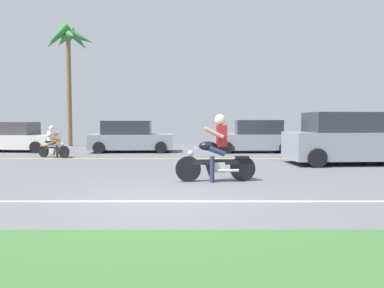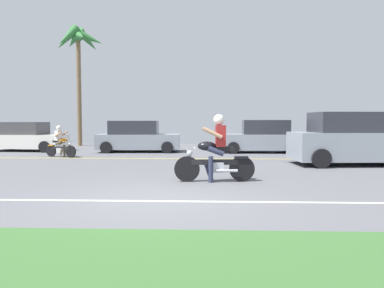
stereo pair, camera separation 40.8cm
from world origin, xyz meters
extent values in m
cube|color=slate|center=(0.00, 3.00, -0.02)|extent=(56.00, 30.00, 0.04)
cube|color=silver|center=(0.00, -0.14, 0.00)|extent=(50.40, 0.12, 0.01)
cube|color=yellow|center=(0.00, 7.98, 0.00)|extent=(50.40, 0.12, 0.01)
cylinder|color=black|center=(0.41, 2.21, 0.32)|extent=(0.65, 0.14, 0.65)
cylinder|color=black|center=(1.81, 2.31, 0.32)|extent=(0.65, 0.14, 0.65)
cylinder|color=#B7BAC1|center=(0.52, 2.21, 0.59)|extent=(0.29, 0.07, 0.56)
cube|color=black|center=(1.11, 2.26, 0.50)|extent=(1.18, 0.19, 0.13)
cube|color=#B7BAC1|center=(1.17, 2.26, 0.37)|extent=(0.36, 0.24, 0.26)
ellipsoid|color=black|center=(0.92, 2.24, 0.91)|extent=(0.47, 0.26, 0.24)
cube|color=black|center=(1.33, 2.27, 0.84)|extent=(0.53, 0.27, 0.11)
cube|color=black|center=(1.79, 2.31, 0.61)|extent=(0.36, 0.20, 0.06)
cylinder|color=#B7BAC1|center=(0.61, 2.22, 0.86)|extent=(0.09, 0.67, 0.04)
sphere|color=#B7BAC1|center=(0.48, 2.21, 0.73)|extent=(0.15, 0.15, 0.15)
cylinder|color=#B7BAC1|center=(1.42, 2.15, 0.29)|extent=(0.54, 0.11, 0.08)
cube|color=maroon|center=(1.26, 2.27, 1.16)|extent=(0.26, 0.36, 0.54)
sphere|color=silver|center=(1.22, 2.26, 1.57)|extent=(0.28, 0.28, 0.28)
cylinder|color=#2D334C|center=(1.13, 2.37, 0.79)|extent=(0.44, 0.17, 0.27)
cylinder|color=#2D334C|center=(1.14, 2.15, 0.79)|extent=(0.44, 0.17, 0.27)
cylinder|color=#2D334C|center=(1.02, 2.10, 0.33)|extent=(0.13, 0.13, 0.66)
cylinder|color=#2D334C|center=(0.95, 2.38, 0.29)|extent=(0.23, 0.13, 0.36)
cylinder|color=tan|center=(1.03, 2.47, 1.25)|extent=(0.49, 0.13, 0.30)
cylinder|color=tan|center=(1.06, 2.04, 1.25)|extent=(0.49, 0.13, 0.30)
cube|color=#8C939E|center=(6.17, 6.10, 0.66)|extent=(4.56, 2.18, 0.97)
cube|color=#2D2F36|center=(6.26, 6.11, 1.49)|extent=(3.30, 1.83, 0.70)
cylinder|color=black|center=(7.70, 7.15, 0.32)|extent=(0.65, 0.26, 0.64)
cylinder|color=black|center=(4.51, 6.93, 0.32)|extent=(0.65, 0.26, 0.64)
cylinder|color=black|center=(4.64, 5.06, 0.32)|extent=(0.65, 0.26, 0.64)
cube|color=white|center=(-8.30, 11.57, 0.50)|extent=(3.98, 1.97, 0.69)
cube|color=#444346|center=(-8.53, 11.59, 1.16)|extent=(2.34, 1.61, 0.64)
cylinder|color=black|center=(-6.98, 10.62, 0.28)|extent=(0.57, 0.22, 0.56)
cylinder|color=black|center=(-9.62, 12.51, 0.28)|extent=(0.57, 0.22, 0.56)
cylinder|color=black|center=(-6.85, 12.30, 0.28)|extent=(0.57, 0.22, 0.56)
cube|color=#8C939E|center=(-2.47, 11.32, 0.52)|extent=(4.13, 2.05, 0.73)
cube|color=#2D2F36|center=(-2.71, 11.31, 1.21)|extent=(2.42, 1.70, 0.67)
cylinder|color=black|center=(-3.87, 10.33, 0.28)|extent=(0.57, 0.21, 0.56)
cylinder|color=black|center=(-0.97, 10.48, 0.28)|extent=(0.57, 0.21, 0.56)
cylinder|color=black|center=(-3.97, 12.17, 0.28)|extent=(0.57, 0.21, 0.56)
cylinder|color=black|center=(-1.07, 12.32, 0.28)|extent=(0.57, 0.21, 0.56)
cube|color=#8C939E|center=(3.54, 11.11, 0.53)|extent=(3.81, 1.68, 0.74)
cube|color=#2D2F36|center=(3.77, 11.10, 1.24)|extent=(2.22, 1.42, 0.69)
cylinder|color=black|center=(4.92, 11.88, 0.28)|extent=(0.56, 0.19, 0.56)
cylinder|color=black|center=(2.20, 11.93, 0.28)|extent=(0.56, 0.19, 0.56)
cylinder|color=black|center=(4.88, 10.28, 0.28)|extent=(0.56, 0.19, 0.56)
cylinder|color=black|center=(2.16, 10.33, 0.28)|extent=(0.56, 0.19, 0.56)
cube|color=navy|center=(8.62, 11.57, 0.49)|extent=(4.14, 1.81, 0.68)
cube|color=black|center=(8.87, 11.58, 1.15)|extent=(2.41, 1.53, 0.63)
cylinder|color=black|center=(10.07, 12.46, 0.28)|extent=(0.56, 0.20, 0.56)
cylinder|color=black|center=(7.12, 12.38, 0.28)|extent=(0.56, 0.20, 0.56)
cylinder|color=black|center=(7.17, 10.68, 0.28)|extent=(0.56, 0.20, 0.56)
cylinder|color=brown|center=(-6.97, 15.68, 3.38)|extent=(0.27, 0.27, 6.75)
sphere|color=#337538|center=(-6.97, 15.68, 6.75)|extent=(0.71, 0.71, 0.71)
cone|color=#337538|center=(-6.23, 15.68, 6.57)|extent=(1.76, 0.60, 1.19)
cone|color=#337538|center=(-6.57, 16.31, 6.57)|extent=(1.41, 1.75, 1.45)
cone|color=#337538|center=(-7.45, 16.25, 6.57)|extent=(1.59, 1.73, 1.12)
cone|color=#337538|center=(-7.71, 15.75, 6.57)|extent=(1.64, 0.74, 1.59)
cone|color=#337538|center=(-7.37, 15.05, 6.57)|extent=(1.37, 1.70, 1.54)
cone|color=#337538|center=(-6.61, 15.03, 6.57)|extent=(1.38, 1.82, 1.00)
cylinder|color=black|center=(-4.80, 8.22, 0.26)|extent=(0.50, 0.27, 0.51)
cylinder|color=black|center=(-5.82, 8.65, 0.26)|extent=(0.50, 0.27, 0.51)
cylinder|color=#B7BAC1|center=(-4.88, 8.25, 0.47)|extent=(0.23, 0.13, 0.44)
cube|color=black|center=(-5.31, 8.43, 0.39)|extent=(0.89, 0.44, 0.10)
cube|color=#B7BAC1|center=(-5.35, 8.45, 0.29)|extent=(0.32, 0.26, 0.20)
ellipsoid|color=#B76614|center=(-5.17, 8.37, 0.71)|extent=(0.37, 0.20, 0.19)
cube|color=black|center=(-5.47, 8.50, 0.66)|extent=(0.45, 0.33, 0.08)
cube|color=#B76614|center=(-5.80, 8.64, 0.48)|extent=(0.30, 0.23, 0.05)
cylinder|color=#B7BAC1|center=(-4.94, 8.28, 0.68)|extent=(0.23, 0.50, 0.03)
sphere|color=#B7BAC1|center=(-4.85, 8.24, 0.57)|extent=(0.12, 0.12, 0.12)
cylinder|color=#B7BAC1|center=(-5.49, 8.62, 0.23)|extent=(0.41, 0.22, 0.06)
cube|color=white|center=(-5.42, 8.48, 0.92)|extent=(0.28, 0.32, 0.43)
sphere|color=silver|center=(-5.39, 8.47, 1.24)|extent=(0.22, 0.22, 0.22)
cylinder|color=brown|center=(-5.36, 8.36, 0.62)|extent=(0.36, 0.23, 0.21)
cylinder|color=brown|center=(-5.29, 8.52, 0.62)|extent=(0.36, 0.23, 0.21)
cylinder|color=brown|center=(-5.19, 8.51, 0.26)|extent=(0.12, 0.12, 0.52)
cylinder|color=brown|center=(-5.24, 8.29, 0.23)|extent=(0.20, 0.15, 0.29)
cylinder|color=tan|center=(-5.33, 8.26, 0.98)|extent=(0.38, 0.22, 0.24)
cylinder|color=tan|center=(-5.20, 8.57, 0.98)|extent=(0.38, 0.22, 0.24)
camera|label=1|loc=(0.51, -7.22, 1.55)|focal=35.00mm
camera|label=2|loc=(0.92, -7.21, 1.55)|focal=35.00mm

